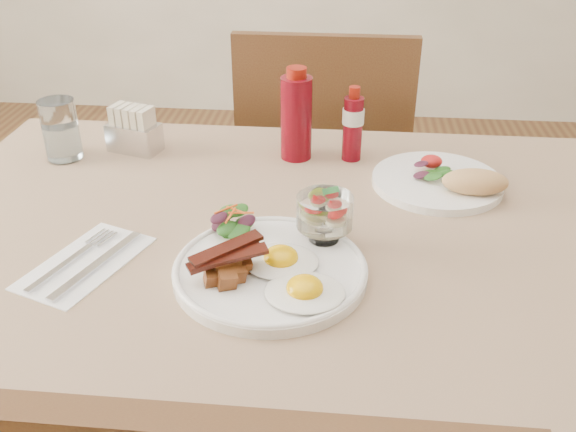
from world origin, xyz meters
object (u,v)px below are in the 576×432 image
at_px(main_plate, 270,271).
at_px(fruit_cup, 325,212).
at_px(hot_sauce_bottle, 353,125).
at_px(sugar_caddy, 134,132).
at_px(ketchup_bottle, 296,116).
at_px(table, 306,279).
at_px(second_plate, 446,181).
at_px(water_glass, 61,133).
at_px(chair_far, 323,177).

distance_m(main_plate, fruit_cup, 0.12).
xyz_separation_m(main_plate, hot_sauce_bottle, (0.11, 0.41, 0.06)).
distance_m(fruit_cup, sugar_caddy, 0.52).
distance_m(main_plate, sugar_caddy, 0.52).
bearing_deg(fruit_cup, ketchup_bottle, 102.19).
bearing_deg(main_plate, sugar_caddy, 128.41).
bearing_deg(hot_sauce_bottle, table, -102.92).
height_order(second_plate, hot_sauce_bottle, hot_sauce_bottle).
bearing_deg(fruit_cup, table, 127.69).
xyz_separation_m(ketchup_bottle, hot_sauce_bottle, (0.11, 0.00, -0.01)).
relative_size(fruit_cup, water_glass, 0.73).
bearing_deg(second_plate, ketchup_bottle, 158.64).
bearing_deg(chair_far, second_plate, -63.68).
xyz_separation_m(second_plate, sugar_caddy, (-0.61, 0.11, 0.03)).
bearing_deg(hot_sauce_bottle, ketchup_bottle, -179.22).
bearing_deg(ketchup_bottle, hot_sauce_bottle, 0.78).
distance_m(second_plate, sugar_caddy, 0.62).
distance_m(chair_far, sugar_caddy, 0.59).
bearing_deg(chair_far, hot_sauce_bottle, -79.72).
relative_size(table, chair_far, 1.43).
relative_size(second_plate, ketchup_bottle, 1.31).
xyz_separation_m(table, fruit_cup, (0.03, -0.04, 0.15)).
bearing_deg(chair_far, main_plate, -93.25).
distance_m(chair_far, hot_sauce_bottle, 0.48).
bearing_deg(chair_far, sugar_caddy, -134.76).
relative_size(fruit_cup, second_plate, 0.36).
height_order(table, ketchup_bottle, ketchup_bottle).
height_order(chair_far, fruit_cup, chair_far).
distance_m(hot_sauce_bottle, water_glass, 0.57).
distance_m(table, chair_far, 0.68).
height_order(chair_far, water_glass, chair_far).
bearing_deg(sugar_caddy, chair_far, 61.94).
xyz_separation_m(main_plate, fruit_cup, (0.07, 0.08, 0.06)).
relative_size(main_plate, water_glass, 2.35).
distance_m(chair_far, fruit_cup, 0.76).
distance_m(hot_sauce_bottle, sugar_caddy, 0.44).
height_order(fruit_cup, hot_sauce_bottle, hot_sauce_bottle).
bearing_deg(ketchup_bottle, fruit_cup, -77.81).
xyz_separation_m(hot_sauce_bottle, water_glass, (-0.57, -0.05, -0.02)).
distance_m(table, water_glass, 0.57).
distance_m(ketchup_bottle, sugar_caddy, 0.33).
relative_size(main_plate, hot_sauce_bottle, 1.89).
bearing_deg(sugar_caddy, second_plate, 6.50).
height_order(fruit_cup, ketchup_bottle, ketchup_bottle).
xyz_separation_m(main_plate, sugar_caddy, (-0.32, 0.41, 0.03)).
height_order(chair_far, sugar_caddy, chair_far).
bearing_deg(hot_sauce_bottle, water_glass, -174.93).
height_order(main_plate, hot_sauce_bottle, hot_sauce_bottle).
height_order(table, water_glass, water_glass).
height_order(main_plate, ketchup_bottle, ketchup_bottle).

